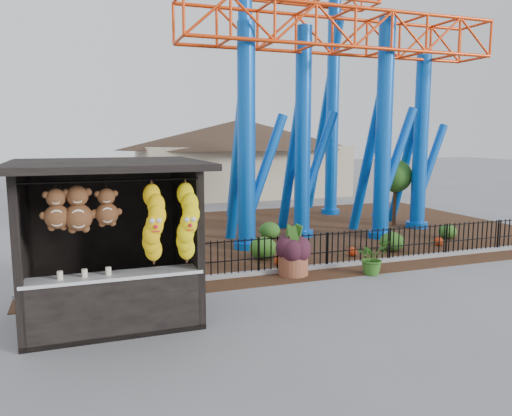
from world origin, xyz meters
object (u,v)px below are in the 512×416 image
object	(u,v)px
roller_coaster	(319,58)
potted_plant	(372,257)
terracotta_planter	(293,264)
prize_booth	(112,245)

from	to	relation	value
roller_coaster	potted_plant	xyz separation A→B (m)	(-1.51, -6.16, -5.99)
terracotta_planter	potted_plant	distance (m)	2.07
prize_booth	potted_plant	world-z (taller)	prize_booth
prize_booth	roller_coaster	distance (m)	11.97
roller_coaster	terracotta_planter	bearing A→B (deg)	-122.14
roller_coaster	prize_booth	bearing A→B (deg)	-137.87
potted_plant	prize_booth	bearing A→B (deg)	176.86
roller_coaster	potted_plant	distance (m)	8.72
terracotta_planter	prize_booth	bearing A→B (deg)	-158.81
prize_booth	potted_plant	size ratio (longest dim) A/B	3.86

